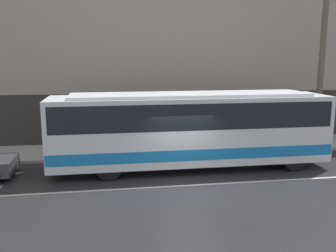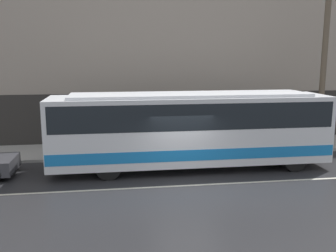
{
  "view_description": "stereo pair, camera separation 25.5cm",
  "coord_description": "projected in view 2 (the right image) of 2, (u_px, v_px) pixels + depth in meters",
  "views": [
    {
      "loc": [
        -2.87,
        -13.09,
        4.79
      ],
      "look_at": [
        -0.38,
        2.2,
        1.88
      ],
      "focal_mm": 40.0,
      "sensor_mm": 36.0,
      "label": 1
    },
    {
      "loc": [
        -2.62,
        -13.13,
        4.79
      ],
      "look_at": [
        -0.38,
        2.2,
        1.88
      ],
      "focal_mm": 40.0,
      "sensor_mm": 36.0,
      "label": 2
    }
  ],
  "objects": [
    {
      "name": "lane_stripe",
      "position": [
        186.0,
        186.0,
        14.03
      ],
      "size": [
        54.0,
        0.14,
        0.01
      ],
      "color": "beige",
      "rests_on": "ground_plane"
    },
    {
      "name": "sidewalk",
      "position": [
        166.0,
        148.0,
        19.46
      ],
      "size": [
        60.0,
        3.19,
        0.13
      ],
      "color": "#A09E99",
      "rests_on": "ground_plane"
    },
    {
      "name": "ground_plane",
      "position": [
        186.0,
        186.0,
        14.03
      ],
      "size": [
        60.0,
        60.0,
        0.0
      ],
      "primitive_type": "plane",
      "color": "#262628"
    },
    {
      "name": "transit_bus",
      "position": [
        191.0,
        126.0,
        15.92
      ],
      "size": [
        11.77,
        2.51,
        3.25
      ],
      "color": "silver",
      "rests_on": "ground_plane"
    },
    {
      "name": "building_facade",
      "position": [
        161.0,
        26.0,
        19.99
      ],
      "size": [
        60.0,
        0.35,
        13.14
      ],
      "color": "gray",
      "rests_on": "ground_plane"
    },
    {
      "name": "utility_pole_near",
      "position": [
        323.0,
        69.0,
        18.95
      ],
      "size": [
        0.29,
        0.29,
        7.98
      ],
      "color": "brown",
      "rests_on": "sidewalk"
    }
  ]
}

